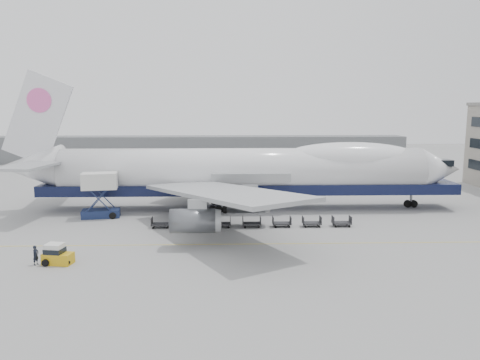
{
  "coord_description": "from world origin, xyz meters",
  "views": [
    {
      "loc": [
        -2.5,
        -55.23,
        14.87
      ],
      "look_at": [
        -0.6,
        6.0,
        5.2
      ],
      "focal_mm": 35.0,
      "sensor_mm": 36.0,
      "label": 1
    }
  ],
  "objects_px": {
    "baggage_tug": "(57,255)",
    "ground_worker": "(36,255)",
    "catering_truck": "(100,192)",
    "airliner": "(247,171)"
  },
  "relations": [
    {
      "from": "baggage_tug",
      "to": "ground_worker",
      "type": "xyz_separation_m",
      "value": [
        -1.88,
        -0.22,
        0.06
      ]
    },
    {
      "from": "catering_truck",
      "to": "ground_worker",
      "type": "bearing_deg",
      "value": -102.01
    },
    {
      "from": "catering_truck",
      "to": "baggage_tug",
      "type": "distance_m",
      "value": 19.17
    },
    {
      "from": "baggage_tug",
      "to": "airliner",
      "type": "bearing_deg",
      "value": 61.28
    },
    {
      "from": "ground_worker",
      "to": "baggage_tug",
      "type": "bearing_deg",
      "value": -63.15
    },
    {
      "from": "catering_truck",
      "to": "ground_worker",
      "type": "height_order",
      "value": "catering_truck"
    },
    {
      "from": "baggage_tug",
      "to": "ground_worker",
      "type": "bearing_deg",
      "value": -163.15
    },
    {
      "from": "baggage_tug",
      "to": "ground_worker",
      "type": "relative_size",
      "value": 1.55
    },
    {
      "from": "airliner",
      "to": "catering_truck",
      "type": "bearing_deg",
      "value": -166.24
    },
    {
      "from": "catering_truck",
      "to": "baggage_tug",
      "type": "bearing_deg",
      "value": -96.36
    }
  ]
}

